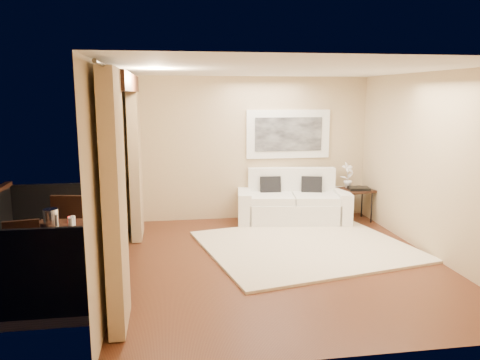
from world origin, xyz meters
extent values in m
plane|color=#5B2E1A|center=(0.00, 0.00, 0.00)|extent=(5.00, 5.00, 0.00)
plane|color=white|center=(0.00, 0.00, 2.70)|extent=(5.00, 5.00, 0.00)
plane|color=tan|center=(0.00, 2.50, 1.35)|extent=(4.50, 0.00, 4.50)
plane|color=tan|center=(0.00, -2.50, 1.35)|extent=(4.50, 0.00, 4.50)
plane|color=tan|center=(2.25, 0.00, 1.35)|extent=(0.00, 5.00, 5.00)
plane|color=tan|center=(-2.25, 1.85, 1.35)|extent=(0.00, 2.70, 2.70)
plane|color=tan|center=(-2.25, -1.85, 1.35)|extent=(0.00, 2.70, 2.70)
plane|color=tan|center=(-2.25, 0.00, 2.55)|extent=(0.00, 2.40, 2.40)
cube|color=black|center=(-2.13, 0.00, 2.52)|extent=(0.28, 2.40, 0.22)
cube|color=#605B56|center=(-3.15, 0.00, -0.06)|extent=(1.80, 2.60, 0.12)
cube|color=black|center=(-3.15, 1.27, 0.50)|extent=(1.80, 0.06, 1.00)
cube|color=black|center=(-3.15, -1.27, 0.50)|extent=(1.80, 0.06, 1.00)
cube|color=tan|center=(-2.11, 1.55, 1.32)|extent=(0.16, 0.75, 2.62)
cube|color=tan|center=(-2.11, -1.55, 1.32)|extent=(0.16, 0.75, 2.62)
cylinder|color=#4C473F|center=(-2.11, 0.00, 2.63)|extent=(0.04, 4.80, 0.04)
cube|color=white|center=(0.71, 2.47, 1.62)|extent=(1.62, 0.05, 0.92)
cube|color=black|center=(0.71, 2.44, 1.62)|extent=(1.30, 0.02, 0.64)
cube|color=#F8E8C7|center=(0.52, 0.58, 0.02)|extent=(3.52, 3.22, 0.04)
cube|color=white|center=(0.71, 2.02, 0.20)|extent=(1.77, 1.10, 0.41)
cube|color=white|center=(0.76, 2.36, 0.59)|extent=(1.67, 0.45, 0.80)
cube|color=white|center=(-0.19, 2.15, 0.30)|extent=(0.36, 0.90, 0.60)
cube|color=white|center=(1.61, 1.89, 0.30)|extent=(0.36, 0.90, 0.60)
cube|color=white|center=(0.31, 2.05, 0.48)|extent=(0.88, 0.88, 0.14)
cube|color=white|center=(1.10, 1.93, 0.48)|extent=(0.88, 0.88, 0.14)
cube|color=black|center=(0.33, 2.27, 0.64)|extent=(0.40, 0.20, 0.40)
cube|color=black|center=(1.10, 2.16, 0.64)|extent=(0.42, 0.28, 0.40)
cube|color=black|center=(1.93, 2.00, 0.59)|extent=(0.66, 0.66, 0.04)
cylinder|color=black|center=(1.71, 1.78, 0.28)|extent=(0.03, 0.03, 0.57)
cylinder|color=black|center=(2.15, 1.78, 0.28)|extent=(0.03, 0.03, 0.57)
cylinder|color=black|center=(1.71, 2.22, 0.28)|extent=(0.03, 0.03, 0.57)
cylinder|color=black|center=(2.15, 2.22, 0.28)|extent=(0.03, 0.03, 0.57)
cube|color=black|center=(1.94, 1.92, 0.63)|extent=(0.42, 0.33, 0.05)
imported|color=white|center=(1.80, 2.12, 0.85)|extent=(0.31, 0.26, 0.49)
cube|color=black|center=(-2.90, -0.45, 0.77)|extent=(0.72, 0.72, 0.05)
cylinder|color=black|center=(-3.17, -0.72, 0.37)|extent=(0.04, 0.04, 0.73)
cylinder|color=black|center=(-2.62, -0.72, 0.37)|extent=(0.04, 0.04, 0.73)
cylinder|color=black|center=(-3.17, -0.18, 0.37)|extent=(0.04, 0.04, 0.73)
cylinder|color=black|center=(-2.62, -0.18, 0.37)|extent=(0.04, 0.04, 0.73)
cube|color=black|center=(-2.91, 0.44, 0.47)|extent=(0.51, 0.51, 0.05)
cube|color=black|center=(-2.95, 0.25, 0.73)|extent=(0.44, 0.13, 0.58)
cylinder|color=black|center=(-2.70, 0.58, 0.23)|extent=(0.03, 0.03, 0.45)
cylinder|color=black|center=(-3.05, 0.65, 0.23)|extent=(0.03, 0.03, 0.45)
cylinder|color=black|center=(-2.77, 0.23, 0.23)|extent=(0.03, 0.03, 0.45)
cylinder|color=black|center=(-3.12, 0.30, 0.23)|extent=(0.03, 0.03, 0.45)
cube|color=black|center=(-3.26, -0.81, 0.43)|extent=(0.47, 0.47, 0.05)
cube|color=black|center=(-3.29, -0.64, 0.67)|extent=(0.40, 0.12, 0.52)
cylinder|color=black|center=(-3.38, -1.00, 0.20)|extent=(0.03, 0.03, 0.41)
cylinder|color=black|center=(-3.07, -0.94, 0.20)|extent=(0.03, 0.03, 0.41)
cylinder|color=black|center=(-3.45, -0.69, 0.20)|extent=(0.03, 0.03, 0.41)
cylinder|color=black|center=(-3.13, -0.62, 0.20)|extent=(0.03, 0.03, 0.41)
cylinder|color=silver|center=(-3.01, -0.39, 0.89)|extent=(0.18, 0.18, 0.20)
cylinder|color=red|center=(-2.81, -0.29, 0.83)|extent=(0.06, 0.06, 0.07)
cylinder|color=silver|center=(-2.90, -0.61, 0.88)|extent=(0.04, 0.04, 0.18)
cylinder|color=white|center=(-2.75, -0.53, 0.85)|extent=(0.06, 0.06, 0.12)
cylinder|color=white|center=(-2.74, -0.45, 0.85)|extent=(0.06, 0.06, 0.12)
camera|label=1|loc=(-1.57, -6.22, 2.38)|focal=35.00mm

